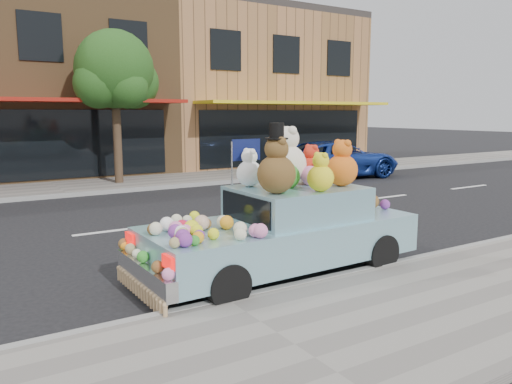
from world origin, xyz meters
TOP-DOWN VIEW (x-y plane):
  - ground at (0.00, 0.00)m, footprint 120.00×120.00m
  - near_sidewalk at (0.00, -6.50)m, footprint 60.00×3.00m
  - far_sidewalk at (0.00, 6.50)m, footprint 60.00×3.00m
  - near_kerb at (0.00, -5.00)m, footprint 60.00×0.12m
  - far_kerb at (0.00, 5.00)m, footprint 60.00×0.12m
  - storefront_mid at (0.00, 11.97)m, footprint 10.00×9.80m
  - storefront_right at (10.00, 11.97)m, footprint 10.00×9.80m
  - street_tree at (2.03, 6.55)m, footprint 3.00×2.70m
  - car_blue at (9.88, 4.38)m, footprint 5.29×2.83m
  - art_car at (1.43, -4.21)m, footprint 4.53×1.87m

SIDE VIEW (x-z plane):
  - ground at x=0.00m, z-range 0.00..0.00m
  - near_sidewalk at x=0.00m, z-range 0.00..0.12m
  - far_sidewalk at x=0.00m, z-range 0.00..0.12m
  - near_kerb at x=0.00m, z-range 0.00..0.13m
  - far_kerb at x=0.00m, z-range 0.00..0.13m
  - car_blue at x=9.88m, z-range 0.00..1.41m
  - art_car at x=1.43m, z-range -0.36..2.00m
  - storefront_mid at x=0.00m, z-range -0.01..7.29m
  - storefront_right at x=10.00m, z-range -0.01..7.29m
  - street_tree at x=2.03m, z-range 1.08..6.30m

